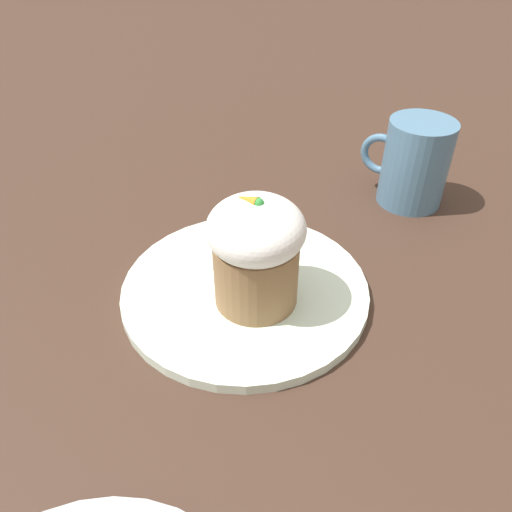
% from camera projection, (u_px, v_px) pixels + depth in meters
% --- Properties ---
extents(ground_plane, '(4.00, 4.00, 0.00)m').
position_uv_depth(ground_plane, '(245.00, 293.00, 0.50)').
color(ground_plane, '#3D281E').
extents(dessert_plate, '(0.24, 0.24, 0.01)m').
position_uv_depth(dessert_plate, '(245.00, 289.00, 0.50)').
color(dessert_plate, silver).
rests_on(dessert_plate, ground_plane).
extents(carrot_cake, '(0.09, 0.09, 0.11)m').
position_uv_depth(carrot_cake, '(256.00, 250.00, 0.44)').
color(carrot_cake, olive).
rests_on(carrot_cake, dessert_plate).
extents(spoon, '(0.12, 0.05, 0.01)m').
position_uv_depth(spoon, '(231.00, 276.00, 0.50)').
color(spoon, silver).
rests_on(spoon, dessert_plate).
extents(coffee_cup, '(0.11, 0.08, 0.11)m').
position_uv_depth(coffee_cup, '(414.00, 163.00, 0.61)').
color(coffee_cup, teal).
rests_on(coffee_cup, ground_plane).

